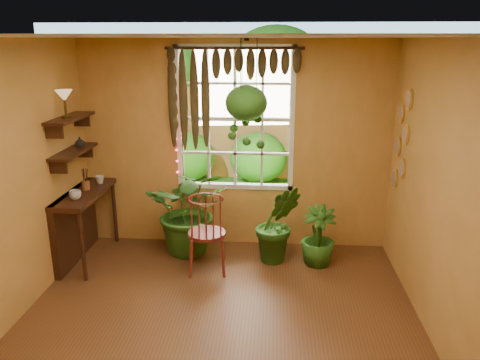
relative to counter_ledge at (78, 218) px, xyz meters
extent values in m
plane|color=brown|center=(1.91, -1.60, -0.55)|extent=(4.50, 4.50, 0.00)
plane|color=silver|center=(1.91, -1.60, 2.15)|extent=(4.50, 4.50, 0.00)
plane|color=#CD8D46|center=(1.91, 0.65, 0.80)|extent=(4.00, 0.00, 4.00)
plane|color=#CD8D46|center=(3.91, -1.60, 0.80)|extent=(0.00, 4.50, 4.50)
cube|color=white|center=(1.91, 0.68, 1.15)|extent=(1.52, 0.10, 1.86)
cube|color=white|center=(1.91, 0.71, 1.15)|extent=(1.38, 0.01, 1.78)
cylinder|color=#321B0D|center=(1.91, 0.57, 2.03)|extent=(1.70, 0.04, 0.04)
cube|color=#321B0D|center=(0.11, 0.00, 0.32)|extent=(0.40, 1.20, 0.06)
cube|color=#321B0D|center=(-0.05, 0.00, -0.10)|extent=(0.08, 1.18, 0.90)
cylinder|color=#321B0D|center=(0.27, -0.55, -0.12)|extent=(0.05, 0.05, 0.86)
cylinder|color=#321B0D|center=(0.27, 0.55, -0.12)|extent=(0.05, 0.05, 0.86)
cube|color=#321B0D|center=(0.03, 0.00, 0.85)|extent=(0.25, 0.90, 0.04)
cube|color=#321B0D|center=(0.03, 0.00, 1.25)|extent=(0.25, 0.90, 0.04)
cube|color=#235217|center=(1.91, 5.65, -0.57)|extent=(14.00, 10.00, 0.04)
cube|color=#9A7248|center=(1.91, 3.85, 0.35)|extent=(12.00, 0.10, 1.80)
plane|color=#7EADD4|center=(1.91, 7.45, 1.00)|extent=(12.00, 0.00, 12.00)
cylinder|color=maroon|center=(1.64, -0.18, -0.08)|extent=(0.50, 0.50, 0.04)
torus|color=maroon|center=(1.67, -0.37, 0.43)|extent=(0.43, 0.09, 0.42)
imported|color=#1F5115|center=(1.36, 0.31, 0.03)|extent=(1.09, 0.96, 1.16)
imported|color=#1F5115|center=(2.48, 0.12, -0.05)|extent=(0.61, 0.52, 1.00)
imported|color=#1F5115|center=(2.98, 0.07, -0.18)|extent=(0.46, 0.46, 0.75)
ellipsoid|color=black|center=(2.07, 0.38, 1.32)|extent=(0.30, 0.30, 0.18)
ellipsoid|color=#1F5115|center=(2.07, 0.38, 1.39)|extent=(0.51, 0.51, 0.43)
imported|color=silver|center=(0.13, -0.29, 0.40)|extent=(0.14, 0.14, 0.11)
imported|color=beige|center=(0.19, 0.33, 0.40)|extent=(0.14, 0.14, 0.10)
cylinder|color=brown|center=(0.11, 0.07, 0.41)|extent=(0.09, 0.09, 0.11)
imported|color=#B2AD99|center=(0.04, 0.19, 0.93)|extent=(0.14, 0.14, 0.12)
cylinder|color=#553718|center=(0.05, -0.13, 1.28)|extent=(0.11, 0.11, 0.03)
cylinder|color=#553718|center=(0.05, -0.13, 1.38)|extent=(0.03, 0.03, 0.19)
cone|color=slate|center=(0.05, -0.13, 1.52)|extent=(0.19, 0.19, 0.13)
camera|label=1|loc=(2.43, -5.26, 2.13)|focal=35.00mm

